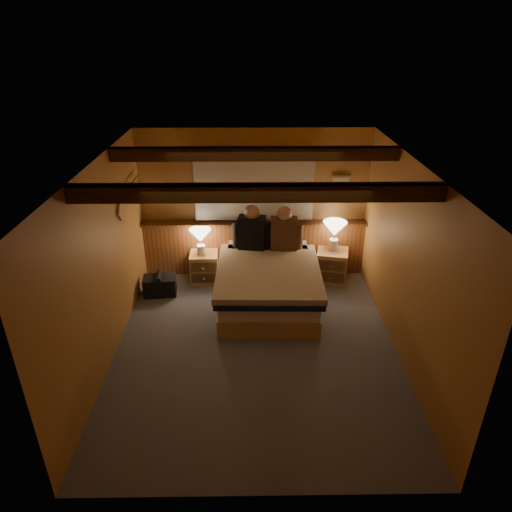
{
  "coord_description": "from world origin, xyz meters",
  "views": [
    {
      "loc": [
        -0.06,
        -4.76,
        3.72
      ],
      "look_at": [
        0.01,
        0.4,
        1.13
      ],
      "focal_mm": 32.0,
      "sensor_mm": 36.0,
      "label": 1
    }
  ],
  "objects_px": {
    "nightstand_left": "(204,267)",
    "person_right": "(284,231)",
    "person_left": "(252,230)",
    "lamp_left": "(200,237)",
    "bed": "(268,285)",
    "duffel_bag": "(160,285)",
    "lamp_right": "(335,230)",
    "nightstand_right": "(332,266)"
  },
  "relations": [
    {
      "from": "nightstand_right",
      "to": "lamp_right",
      "type": "height_order",
      "value": "lamp_right"
    },
    {
      "from": "bed",
      "to": "person_right",
      "type": "relative_size",
      "value": 2.67
    },
    {
      "from": "nightstand_left",
      "to": "person_right",
      "type": "xyz_separation_m",
      "value": [
        1.27,
        -0.13,
        0.68
      ]
    },
    {
      "from": "nightstand_left",
      "to": "duffel_bag",
      "type": "distance_m",
      "value": 0.78
    },
    {
      "from": "duffel_bag",
      "to": "nightstand_right",
      "type": "bearing_deg",
      "value": 3.01
    },
    {
      "from": "nightstand_left",
      "to": "lamp_right",
      "type": "height_order",
      "value": "lamp_right"
    },
    {
      "from": "bed",
      "to": "nightstand_right",
      "type": "distance_m",
      "value": 1.28
    },
    {
      "from": "person_right",
      "to": "bed",
      "type": "bearing_deg",
      "value": -111.65
    },
    {
      "from": "bed",
      "to": "lamp_right",
      "type": "xyz_separation_m",
      "value": [
        1.07,
        0.75,
        0.54
      ]
    },
    {
      "from": "lamp_left",
      "to": "lamp_right",
      "type": "relative_size",
      "value": 0.9
    },
    {
      "from": "lamp_left",
      "to": "lamp_right",
      "type": "xyz_separation_m",
      "value": [
        2.1,
        0.06,
        0.08
      ]
    },
    {
      "from": "lamp_left",
      "to": "person_right",
      "type": "distance_m",
      "value": 1.31
    },
    {
      "from": "bed",
      "to": "person_right",
      "type": "xyz_separation_m",
      "value": [
        0.26,
        0.6,
        0.59
      ]
    },
    {
      "from": "bed",
      "to": "nightstand_right",
      "type": "height_order",
      "value": "bed"
    },
    {
      "from": "lamp_right",
      "to": "person_left",
      "type": "xyz_separation_m",
      "value": [
        -1.3,
        -0.12,
        0.06
      ]
    },
    {
      "from": "bed",
      "to": "lamp_left",
      "type": "relative_size",
      "value": 4.36
    },
    {
      "from": "person_right",
      "to": "nightstand_left",
      "type": "bearing_deg",
      "value": 175.8
    },
    {
      "from": "nightstand_left",
      "to": "lamp_left",
      "type": "xyz_separation_m",
      "value": [
        -0.03,
        -0.03,
        0.55
      ]
    },
    {
      "from": "bed",
      "to": "person_right",
      "type": "height_order",
      "value": "person_right"
    },
    {
      "from": "nightstand_left",
      "to": "lamp_right",
      "type": "distance_m",
      "value": 2.17
    },
    {
      "from": "lamp_left",
      "to": "nightstand_right",
      "type": "bearing_deg",
      "value": 0.47
    },
    {
      "from": "lamp_right",
      "to": "person_right",
      "type": "relative_size",
      "value": 0.68
    },
    {
      "from": "bed",
      "to": "nightstand_right",
      "type": "relative_size",
      "value": 3.42
    },
    {
      "from": "person_left",
      "to": "person_right",
      "type": "xyz_separation_m",
      "value": [
        0.49,
        -0.03,
        -0.01
      ]
    },
    {
      "from": "duffel_bag",
      "to": "person_left",
      "type": "bearing_deg",
      "value": 7.15
    },
    {
      "from": "nightstand_left",
      "to": "person_right",
      "type": "height_order",
      "value": "person_right"
    },
    {
      "from": "bed",
      "to": "person_right",
      "type": "bearing_deg",
      "value": 67.96
    },
    {
      "from": "bed",
      "to": "lamp_right",
      "type": "distance_m",
      "value": 1.41
    },
    {
      "from": "bed",
      "to": "nightstand_right",
      "type": "bearing_deg",
      "value": 35.2
    },
    {
      "from": "nightstand_left",
      "to": "person_left",
      "type": "distance_m",
      "value": 1.04
    },
    {
      "from": "person_left",
      "to": "duffel_bag",
      "type": "relative_size",
      "value": 1.42
    },
    {
      "from": "bed",
      "to": "nightstand_left",
      "type": "bearing_deg",
      "value": 145.42
    },
    {
      "from": "nightstand_left",
      "to": "lamp_left",
      "type": "distance_m",
      "value": 0.55
    },
    {
      "from": "lamp_left",
      "to": "duffel_bag",
      "type": "bearing_deg",
      "value": -148.46
    },
    {
      "from": "bed",
      "to": "lamp_left",
      "type": "bearing_deg",
      "value": 147.51
    },
    {
      "from": "lamp_left",
      "to": "person_left",
      "type": "bearing_deg",
      "value": -4.72
    },
    {
      "from": "lamp_right",
      "to": "person_left",
      "type": "relative_size",
      "value": 0.66
    },
    {
      "from": "person_left",
      "to": "duffel_bag",
      "type": "xyz_separation_m",
      "value": [
        -1.43,
        -0.32,
        -0.78
      ]
    },
    {
      "from": "nightstand_left",
      "to": "lamp_right",
      "type": "xyz_separation_m",
      "value": [
        2.07,
        0.02,
        0.63
      ]
    },
    {
      "from": "duffel_bag",
      "to": "person_right",
      "type": "bearing_deg",
      "value": 3.14
    },
    {
      "from": "person_left",
      "to": "nightstand_left",
      "type": "bearing_deg",
      "value": -179.1
    },
    {
      "from": "lamp_left",
      "to": "person_left",
      "type": "height_order",
      "value": "person_left"
    }
  ]
}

